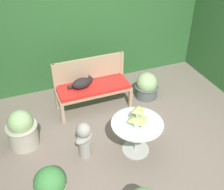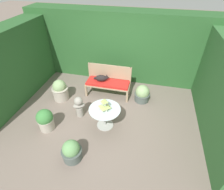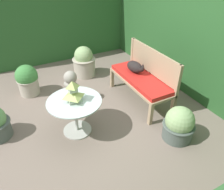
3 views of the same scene
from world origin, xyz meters
TOP-DOWN VIEW (x-y plane):
  - ground at (0.00, 0.00)m, footprint 30.00×30.00m
  - foliage_hedge_back at (0.00, 2.31)m, footprint 6.40×0.82m
  - foliage_hedge_left at (-2.85, 0.15)m, footprint 0.70×3.50m
  - garden_bench at (-0.16, 0.98)m, footprint 1.37×0.51m
  - bench_backrest at (-0.16, 1.22)m, footprint 1.37×0.06m
  - cat at (-0.37, 0.99)m, footprint 0.48×0.25m
  - patio_table at (0.10, -0.33)m, footprint 0.79×0.79m
  - pagoda_birdhouse at (0.10, -0.33)m, footprint 0.24×0.24m
  - garden_bust at (-0.67, -0.13)m, footprint 0.37×0.31m
  - potted_plant_bench_right at (0.93, 0.94)m, footprint 0.47×0.47m
  - potted_plant_table_far at (-1.31, -0.78)m, footprint 0.41×0.41m
  - potted_plant_bench_left at (-1.52, 0.44)m, footprint 0.50×0.50m

SIDE VIEW (x-z plane):
  - ground at x=0.00m, z-range 0.00..0.00m
  - potted_plant_bench_right at x=0.93m, z-range -0.02..0.51m
  - potted_plant_table_far at x=-1.31m, z-range 0.00..0.61m
  - potted_plant_bench_left at x=-1.52m, z-range -0.02..0.65m
  - garden_bust at x=-0.67m, z-range 0.03..0.65m
  - garden_bench at x=-0.16m, z-range 0.17..0.65m
  - patio_table at x=0.10m, z-range 0.16..0.73m
  - cat at x=-0.37m, z-range 0.47..0.69m
  - bench_backrest at x=-0.16m, z-range 0.19..1.14m
  - pagoda_birdhouse at x=0.10m, z-range 0.54..0.86m
  - foliage_hedge_left at x=-2.85m, z-range 0.00..2.10m
  - foliage_hedge_back at x=0.00m, z-range 0.00..2.28m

